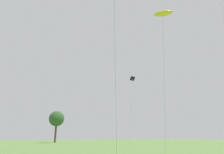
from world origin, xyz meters
TOP-DOWN VIEW (x-y plane):
  - small_kite_tiny_distant at (11.85, 25.84)m, footprint 2.52×4.33m
  - small_kite_stunt_black at (-0.13, 7.97)m, footprint 1.79×2.46m
  - tree_broad_distant at (12.85, 65.61)m, footprint 4.87×4.87m

SIDE VIEW (x-z plane):
  - tree_broad_distant at x=12.85m, z-range 2.42..12.29m
  - small_kite_stunt_black at x=-0.13m, z-range 4.78..14.87m
  - small_kite_tiny_distant at x=11.85m, z-range 4.82..16.42m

